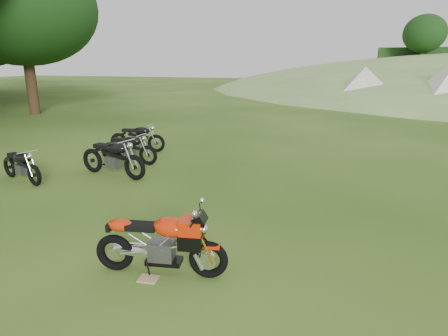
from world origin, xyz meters
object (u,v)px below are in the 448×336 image
(sport_motorcycle, at_px, (160,238))
(vintage_moto_a, at_px, (128,147))
(vintage_moto_b, at_px, (21,164))
(vintage_moto_d, at_px, (137,137))
(vintage_moto_c, at_px, (112,156))
(tent_mid, at_px, (364,85))
(plywood_board, at_px, (148,279))

(sport_motorcycle, bearing_deg, vintage_moto_a, 116.10)
(vintage_moto_b, xyz_separation_m, vintage_moto_d, (1.09, 3.71, 0.04))
(vintage_moto_a, relative_size, vintage_moto_b, 1.07)
(vintage_moto_b, bearing_deg, vintage_moto_a, 74.14)
(vintage_moto_c, distance_m, vintage_moto_d, 2.78)
(tent_mid, bearing_deg, vintage_moto_b, -118.33)
(vintage_moto_a, relative_size, vintage_moto_d, 0.98)
(sport_motorcycle, distance_m, vintage_moto_a, 6.19)
(vintage_moto_d, bearing_deg, sport_motorcycle, -64.19)
(vintage_moto_a, distance_m, vintage_moto_b, 2.81)
(sport_motorcycle, xyz_separation_m, vintage_moto_c, (-3.24, 3.84, -0.01))
(plywood_board, bearing_deg, tent_mid, 80.79)
(vintage_moto_a, distance_m, vintage_moto_d, 1.50)
(vintage_moto_c, distance_m, tent_mid, 21.08)
(plywood_board, bearing_deg, vintage_moto_c, 127.81)
(vintage_moto_b, distance_m, tent_mid, 22.75)
(vintage_moto_a, xyz_separation_m, vintage_moto_d, (-0.51, 1.41, 0.01))
(sport_motorcycle, height_order, vintage_moto_c, sport_motorcycle)
(vintage_moto_c, xyz_separation_m, tent_mid, (7.01, 19.87, 0.75))
(vintage_moto_b, bearing_deg, vintage_moto_c, 48.03)
(vintage_moto_b, bearing_deg, plywood_board, -11.65)
(vintage_moto_d, height_order, tent_mid, tent_mid)
(plywood_board, xyz_separation_m, vintage_moto_c, (-3.13, 4.04, 0.52))
(vintage_moto_a, xyz_separation_m, tent_mid, (7.29, 18.62, 0.81))
(vintage_moto_a, bearing_deg, vintage_moto_b, -122.53)
(plywood_board, distance_m, vintage_moto_a, 6.32)
(vintage_moto_a, height_order, vintage_moto_b, vintage_moto_a)
(vintage_moto_b, bearing_deg, sport_motorcycle, -9.45)
(vintage_moto_c, bearing_deg, vintage_moto_a, 114.03)
(sport_motorcycle, xyz_separation_m, vintage_moto_d, (-4.04, 6.50, -0.06))
(vintage_moto_a, height_order, vintage_moto_c, vintage_moto_c)
(vintage_moto_c, bearing_deg, sport_motorcycle, -38.74)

